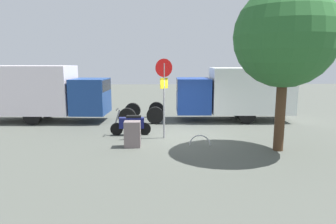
# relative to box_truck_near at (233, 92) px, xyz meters

# --- Properties ---
(ground_plane) EXTENTS (60.00, 60.00, 0.00)m
(ground_plane) POSITION_rel_box_truck_near_xyz_m (3.09, 3.34, -1.61)
(ground_plane) COLOR #4D5149
(box_truck_near) EXTENTS (7.97, 2.45, 2.92)m
(box_truck_near) POSITION_rel_box_truck_near_xyz_m (0.00, 0.00, 0.00)
(box_truck_near) COLOR black
(box_truck_near) RESTS_ON ground
(box_truck_far) EXTENTS (8.20, 2.71, 3.04)m
(box_truck_far) POSITION_rel_box_truck_near_xyz_m (10.18, -0.10, 0.05)
(box_truck_far) COLOR black
(box_truck_far) RESTS_ON ground
(motorcycle) EXTENTS (1.81, 0.55, 1.20)m
(motorcycle) POSITION_rel_box_truck_near_xyz_m (5.40, 3.23, -1.09)
(motorcycle) COLOR black
(motorcycle) RESTS_ON ground
(stop_sign) EXTENTS (0.71, 0.33, 3.38)m
(stop_sign) POSITION_rel_box_truck_near_xyz_m (3.95, 3.80, 0.65)
(stop_sign) COLOR #9E9EA3
(stop_sign) RESTS_ON ground
(street_tree) EXTENTS (3.60, 3.60, 5.93)m
(street_tree) POSITION_rel_box_truck_near_xyz_m (-0.25, 5.75, 2.50)
(street_tree) COLOR #47301E
(street_tree) RESTS_ON ground
(utility_cabinet) EXTENTS (0.62, 0.47, 1.01)m
(utility_cabinet) POSITION_rel_box_truck_near_xyz_m (5.21, 5.09, -1.11)
(utility_cabinet) COLOR slate
(utility_cabinet) RESTS_ON ground
(bike_rack_hoop) EXTENTS (0.85, 0.15, 0.85)m
(bike_rack_hoop) POSITION_rel_box_truck_near_xyz_m (2.57, 4.99, -1.61)
(bike_rack_hoop) COLOR #B7B7BC
(bike_rack_hoop) RESTS_ON ground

